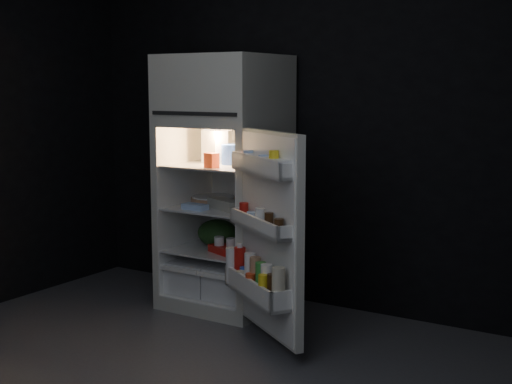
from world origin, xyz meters
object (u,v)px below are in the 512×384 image
Objects in this scene: fridge_door at (266,238)px; refrigerator at (226,174)px; yogurt_tray at (226,250)px; egg_carton at (226,204)px; milk_jug at (215,146)px.

refrigerator is at bearing 139.41° from fridge_door.
fridge_door is 0.75m from yogurt_tray.
yogurt_tray is at bearing -25.10° from egg_carton.
yogurt_tray is (0.20, -0.16, -0.69)m from milk_jug.
milk_jug is at bearing 169.08° from egg_carton.
fridge_door is 4.00× the size of egg_carton.
milk_jug is at bearing 143.30° from fridge_door.
refrigerator reaches higher than egg_carton.
egg_carton is (0.18, -0.13, -0.38)m from milk_jug.
fridge_door is (0.69, -0.59, -0.28)m from refrigerator.
yogurt_tray is (-0.58, 0.42, -0.23)m from fridge_door.
refrigerator is at bearing 147.14° from egg_carton.
refrigerator is 0.54m from yogurt_tray.
refrigerator is 0.25m from egg_carton.
milk_jug is at bearing -173.60° from refrigerator.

